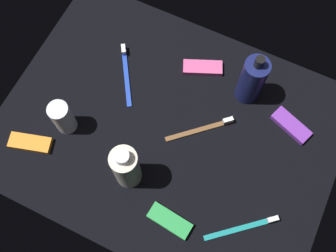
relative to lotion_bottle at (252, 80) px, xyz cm
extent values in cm
cube|color=black|center=(-14.07, -18.11, -8.34)|extent=(84.00, 64.00, 1.20)
cylinder|color=navy|center=(0.00, 0.00, -0.20)|extent=(6.21, 6.21, 15.07)
cylinder|color=black|center=(0.00, 0.00, 8.73)|extent=(2.20, 2.20, 2.80)
cylinder|color=silver|center=(-17.47, -32.80, -0.15)|extent=(6.20, 6.20, 15.17)
cylinder|color=silver|center=(-17.47, -32.80, 8.53)|extent=(3.20, 3.20, 2.20)
cylinder|color=silver|center=(-37.72, -27.94, -2.49)|extent=(5.04, 5.04, 10.49)
cube|color=blue|center=(-30.68, -9.13, -7.29)|extent=(10.75, 15.79, 0.90)
cube|color=white|center=(-34.73, -2.82, -6.24)|extent=(2.33, 2.78, 1.20)
cube|color=teal|center=(11.72, -32.68, -7.29)|extent=(14.49, 12.58, 0.90)
cube|color=white|center=(17.43, -27.82, -6.24)|extent=(2.69, 2.52, 1.20)
cube|color=brown|center=(-6.88, -14.68, -7.29)|extent=(14.11, 13.02, 0.90)
cube|color=white|center=(-1.34, -9.63, -6.24)|extent=(2.66, 2.56, 1.20)
cube|color=purple|center=(13.54, -3.72, -6.99)|extent=(11.14, 7.39, 1.50)
cube|color=orange|center=(-43.41, -36.22, -6.99)|extent=(11.10, 6.75, 1.50)
cube|color=#E55999|center=(-13.28, 1.64, -6.99)|extent=(11.13, 7.78, 1.50)
cube|color=green|center=(-3.90, -38.37, -6.99)|extent=(10.76, 5.06, 1.50)
camera|label=1|loc=(0.94, -49.41, 88.29)|focal=43.10mm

